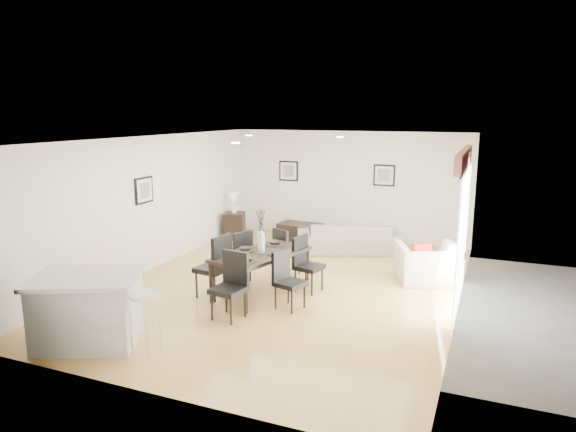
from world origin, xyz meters
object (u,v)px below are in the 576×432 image
at_px(sofa, 349,237).
at_px(dining_chair_wfar, 240,254).
at_px(side_table, 234,225).
at_px(dining_chair_efar, 305,260).
at_px(kitchen_island, 88,309).
at_px(armchair, 427,264).
at_px(dining_chair_foot, 284,249).
at_px(dining_chair_wnear, 217,263).
at_px(dining_chair_enear, 286,276).
at_px(dining_table, 261,257).
at_px(coffee_table, 300,232).
at_px(dining_chair_head, 232,281).
at_px(bar_stool, 144,302).

bearing_deg(sofa, dining_chair_wfar, 42.96).
relative_size(dining_chair_wfar, side_table, 1.51).
relative_size(dining_chair_wfar, dining_chair_efar, 1.01).
bearing_deg(kitchen_island, dining_chair_efar, 32.83).
height_order(armchair, kitchen_island, kitchen_island).
height_order(dining_chair_efar, dining_chair_foot, dining_chair_efar).
distance_m(dining_chair_foot, side_table, 3.29).
xyz_separation_m(dining_chair_wnear, dining_chair_enear, (1.27, 0.04, -0.09)).
bearing_deg(sofa, dining_table, 56.09).
xyz_separation_m(dining_chair_efar, side_table, (-3.02, 2.97, -0.22)).
bearing_deg(dining_chair_wfar, dining_chair_enear, 80.17).
height_order(dining_chair_foot, coffee_table, dining_chair_foot).
xyz_separation_m(dining_chair_wnear, coffee_table, (-0.15, 4.39, -0.42)).
bearing_deg(dining_chair_enear, coffee_table, 34.30).
xyz_separation_m(dining_chair_head, side_table, (-2.39, 4.56, -0.25)).
relative_size(sofa, dining_chair_wfar, 2.34).
height_order(dining_table, dining_chair_wfar, dining_chair_wfar).
bearing_deg(dining_chair_wfar, kitchen_island, 10.11).
relative_size(dining_chair_enear, dining_chair_efar, 0.96).
bearing_deg(dining_chair_wnear, side_table, -147.62).
relative_size(dining_table, dining_chair_wnear, 1.77).
xyz_separation_m(dining_chair_wfar, dining_chair_enear, (1.29, -0.85, -0.03)).
bearing_deg(armchair, coffee_table, -55.06).
height_order(sofa, dining_chair_efar, dining_chair_efar).
bearing_deg(dining_chair_head, dining_chair_wnear, 142.73).
relative_size(dining_chair_enear, bar_stool, 1.11).
distance_m(dining_chair_enear, dining_chair_head, 0.93).
bearing_deg(dining_chair_wnear, dining_chair_head, 52.82).
xyz_separation_m(dining_chair_enear, kitchen_island, (-2.03, -2.26, -0.04)).
bearing_deg(dining_table, dining_chair_foot, 107.47).
height_order(dining_table, kitchen_island, kitchen_island).
bearing_deg(dining_table, dining_chair_wnear, -127.78).
distance_m(dining_chair_wfar, side_table, 3.49).
distance_m(dining_chair_enear, bar_stool, 2.50).
relative_size(dining_chair_wnear, kitchen_island, 0.65).
relative_size(kitchen_island, bar_stool, 2.00).
bearing_deg(dining_chair_wnear, coffee_table, -169.81).
bearing_deg(bar_stool, dining_chair_wnear, 95.47).
xyz_separation_m(dining_table, dining_chair_head, (0.01, -1.12, -0.10)).
bearing_deg(bar_stool, dining_chair_foot, 84.35).
height_order(dining_chair_wnear, dining_chair_head, dining_chair_wnear).
distance_m(dining_chair_enear, dining_chair_efar, 0.90).
bearing_deg(sofa, dining_chair_enear, 67.25).
bearing_deg(sofa, kitchen_island, 48.69).
distance_m(dining_table, coffee_table, 4.03).
xyz_separation_m(dining_chair_enear, bar_stool, (-1.06, -2.26, 0.20)).
distance_m(dining_chair_foot, coffee_table, 2.91).
bearing_deg(dining_chair_wnear, kitchen_island, -10.49).
height_order(armchair, side_table, armchair).
xyz_separation_m(dining_chair_foot, kitchen_island, (-1.34, -3.82, -0.03)).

